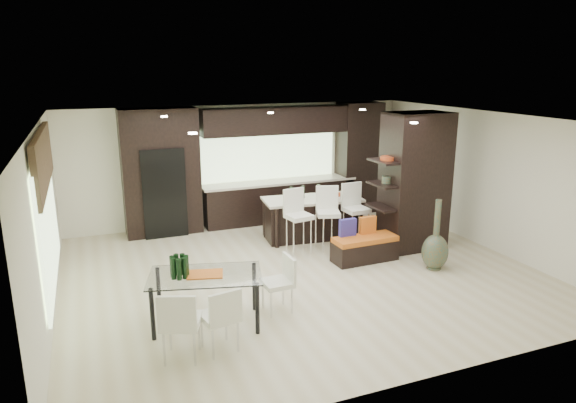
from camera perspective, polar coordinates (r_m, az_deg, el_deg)
name	(u,v)px	position (r m, az deg, el deg)	size (l,w,h in m)	color
ground	(300,272)	(9.20, 1.39, -7.83)	(8.00, 8.00, 0.00)	beige
back_wall	(242,163)	(11.99, -5.14, 4.23)	(8.00, 0.02, 2.70)	white
left_wall	(44,224)	(8.14, -25.46, -2.32)	(0.02, 7.00, 2.70)	white
right_wall	(486,180)	(10.94, 21.12, 2.25)	(0.02, 7.00, 2.70)	white
ceiling	(301,119)	(8.53, 1.51, 9.14)	(8.00, 7.00, 0.02)	white
window_left	(48,220)	(8.33, -25.12, -1.91)	(0.04, 3.20, 1.90)	#B2D199
window_back	(267,154)	(12.10, -2.37, 5.33)	(3.40, 0.04, 1.20)	#B2D199
stone_accent	(43,160)	(8.13, -25.60, 4.20)	(0.08, 3.00, 0.80)	brown
ceiling_spots	(296,119)	(8.76, 0.86, 9.16)	(4.00, 3.00, 0.02)	white
back_cabinetry	(267,164)	(11.83, -2.35, 4.13)	(6.80, 0.68, 2.70)	black
refrigerator	(162,191)	(11.32, -13.78, 1.15)	(0.90, 0.68, 1.90)	black
partition_column	(415,182)	(10.37, 13.91, 2.17)	(1.20, 0.80, 2.70)	black
kitchen_island	(312,218)	(10.90, 2.69, -1.82)	(2.04, 0.88, 0.85)	black
stool_left	(299,228)	(9.96, 1.21, -2.94)	(0.45, 0.45, 1.01)	white
stool_mid	(328,224)	(10.21, 4.45, -2.54)	(0.44, 0.44, 1.01)	white
stool_right	(356,221)	(10.49, 7.54, -2.13)	(0.45, 0.45, 1.02)	white
bench	(365,249)	(9.74, 8.53, -5.21)	(1.23, 0.47, 0.47)	black
floor_vase	(436,235)	(9.49, 16.14, -3.57)	(0.47, 0.47, 1.29)	#424B36
dining_table	(206,300)	(7.42, -9.07, -10.71)	(1.55, 0.87, 0.75)	white
chair_near	(219,321)	(6.76, -7.65, -13.00)	(0.44, 0.44, 0.81)	white
chair_far	(181,326)	(6.65, -11.78, -13.42)	(0.47, 0.47, 0.87)	white
chair_end	(277,287)	(7.68, -1.20, -9.45)	(0.42, 0.42, 0.78)	white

